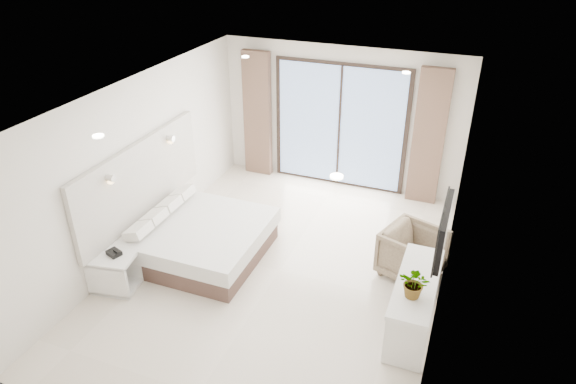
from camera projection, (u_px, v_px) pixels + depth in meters
name	position (u px, v px, depth m)	size (l,w,h in m)	color
ground	(279.00, 271.00, 7.72)	(6.20, 6.20, 0.00)	beige
room_shell	(285.00, 154.00, 7.63)	(4.62, 6.22, 2.72)	silver
bed	(199.00, 238.00, 7.96)	(1.96, 1.86, 0.69)	brown
nightstand	(115.00, 272.00, 7.25)	(0.67, 0.59, 0.54)	white
phone	(114.00, 253.00, 7.13)	(0.19, 0.15, 0.06)	black
console_desk	(415.00, 294.00, 6.39)	(0.49, 1.56, 0.77)	white
plant	(415.00, 286.00, 5.96)	(0.35, 0.39, 0.31)	#33662D
armchair	(413.00, 251.00, 7.46)	(0.80, 0.75, 0.82)	#8E815C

